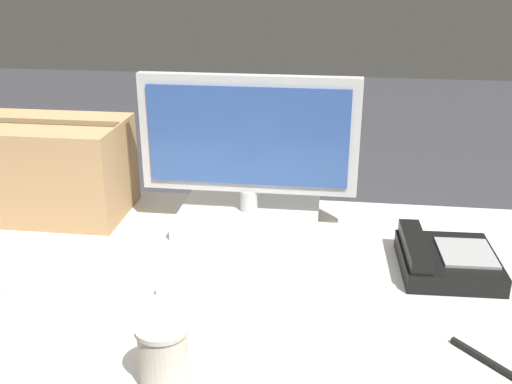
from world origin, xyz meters
TOP-DOWN VIEW (x-y plane):
  - monitor at (-0.02, 0.27)m, footprint 0.53×0.24m
  - keyboard at (0.06, -0.04)m, footprint 0.42×0.17m
  - desk_phone at (0.43, 0.09)m, footprint 0.21×0.22m
  - paper_cup_left at (-0.06, -0.35)m, footprint 0.08×0.08m
  - cardboard_box at (-0.54, 0.28)m, footprint 0.40×0.25m
  - pen_marker at (0.46, -0.23)m, footprint 0.11×0.12m

SIDE VIEW (x-z plane):
  - pen_marker at x=0.46m, z-range 0.72..0.73m
  - keyboard at x=0.06m, z-range 0.72..0.74m
  - desk_phone at x=0.43m, z-range 0.71..0.78m
  - paper_cup_left at x=-0.06m, z-range 0.72..0.83m
  - cardboard_box at x=-0.54m, z-range 0.72..0.96m
  - monitor at x=-0.02m, z-range 0.68..1.05m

